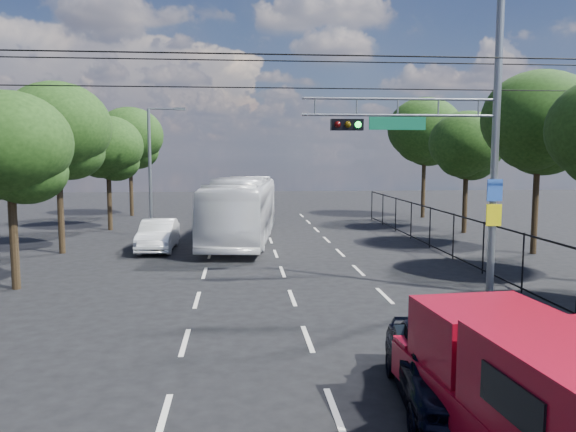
{
  "coord_description": "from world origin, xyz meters",
  "views": [
    {
      "loc": [
        -1.66,
        -9.35,
        4.53
      ],
      "look_at": [
        -0.28,
        6.37,
        2.8
      ],
      "focal_mm": 35.0,
      "sensor_mm": 36.0,
      "label": 1
    }
  ],
  "objects": [
    {
      "name": "tree_right_e",
      "position": [
        11.62,
        30.02,
        5.94
      ],
      "size": [
        5.28,
        5.28,
        8.58
      ],
      "color": "black",
      "rests_on": "ground"
    },
    {
      "name": "fence_right",
      "position": [
        7.6,
        12.17,
        1.03
      ],
      "size": [
        0.06,
        34.03,
        2.0
      ],
      "color": "black",
      "rests_on": "ground"
    },
    {
      "name": "red_pickup",
      "position": [
        2.51,
        -2.0,
        1.16
      ],
      "size": [
        2.54,
        6.0,
        2.18
      ],
      "color": "black",
      "rests_on": "ground"
    },
    {
      "name": "tree_right_c",
      "position": [
        11.82,
        15.02,
        5.73
      ],
      "size": [
        5.1,
        5.1,
        8.29
      ],
      "color": "black",
      "rests_on": "ground"
    },
    {
      "name": "tree_left_e",
      "position": [
        -9.58,
        33.02,
        5.53
      ],
      "size": [
        4.92,
        4.92,
        7.99
      ],
      "color": "black",
      "rests_on": "ground"
    },
    {
      "name": "signal_mast",
      "position": [
        5.28,
        7.99,
        5.24
      ],
      "size": [
        6.43,
        0.39,
        9.5
      ],
      "color": "slate",
      "rests_on": "ground"
    },
    {
      "name": "lane_markings",
      "position": [
        -0.0,
        14.0,
        0.01
      ],
      "size": [
        6.12,
        38.0,
        0.01
      ],
      "color": "beige",
      "rests_on": "ground"
    },
    {
      "name": "tree_left_c",
      "position": [
        -9.78,
        17.02,
        5.4
      ],
      "size": [
        4.8,
        4.8,
        7.8
      ],
      "color": "black",
      "rests_on": "ground"
    },
    {
      "name": "streetlight_left",
      "position": [
        -6.33,
        22.0,
        3.94
      ],
      "size": [
        2.09,
        0.22,
        7.08
      ],
      "color": "slate",
      "rests_on": "ground"
    },
    {
      "name": "tree_left_d",
      "position": [
        -9.38,
        25.02,
        4.72
      ],
      "size": [
        4.2,
        4.2,
        6.83
      ],
      "color": "black",
      "rests_on": "ground"
    },
    {
      "name": "white_bus",
      "position": [
        -1.52,
        19.84,
        1.67
      ],
      "size": [
        4.16,
        12.27,
        3.35
      ],
      "primitive_type": "imported",
      "rotation": [
        0.0,
        0.0,
        -0.11
      ],
      "color": "white",
      "rests_on": "ground"
    },
    {
      "name": "utility_wires",
      "position": [
        0.0,
        8.83,
        7.23
      ],
      "size": [
        22.0,
        5.04,
        0.74
      ],
      "color": "black",
      "rests_on": "ground"
    },
    {
      "name": "ground",
      "position": [
        0.0,
        0.0,
        0.0
      ],
      "size": [
        120.0,
        120.0,
        0.0
      ],
      "primitive_type": "plane",
      "color": "black",
      "rests_on": "ground"
    },
    {
      "name": "navy_hatchback",
      "position": [
        2.0,
        0.24,
        0.72
      ],
      "size": [
        2.18,
        4.37,
        1.43
      ],
      "primitive_type": "imported",
      "rotation": [
        0.0,
        0.0,
        -0.12
      ],
      "color": "black",
      "rests_on": "ground"
    },
    {
      "name": "tree_left_b",
      "position": [
        -9.18,
        10.02,
        4.58
      ],
      "size": [
        4.08,
        4.08,
        6.63
      ],
      "color": "black",
      "rests_on": "ground"
    },
    {
      "name": "white_van",
      "position": [
        -5.5,
        17.47,
        0.73
      ],
      "size": [
        1.58,
        4.42,
        1.45
      ],
      "primitive_type": "imported",
      "rotation": [
        0.0,
        0.0,
        -0.01
      ],
      "color": "white",
      "rests_on": "ground"
    },
    {
      "name": "tree_right_d",
      "position": [
        11.42,
        22.02,
        4.85
      ],
      "size": [
        4.32,
        4.32,
        7.02
      ],
      "color": "black",
      "rests_on": "ground"
    }
  ]
}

